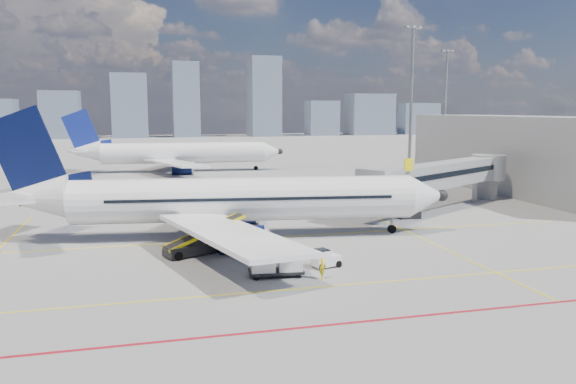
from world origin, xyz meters
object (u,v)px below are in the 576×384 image
at_px(main_aircraft, 226,200).
at_px(baggage_tug, 325,258).
at_px(belt_loader, 197,245).
at_px(second_aircraft, 175,153).
at_px(cargo_dolly, 276,260).
at_px(ramp_worker, 322,266).

bearing_deg(main_aircraft, baggage_tug, -55.99).
relative_size(main_aircraft, belt_loader, 5.83).
distance_m(main_aircraft, belt_loader, 6.37).
relative_size(second_aircraft, baggage_tug, 17.84).
xyz_separation_m(baggage_tug, belt_loader, (-8.31, 5.79, 0.07)).
bearing_deg(belt_loader, cargo_dolly, -79.46).
bearing_deg(cargo_dolly, ramp_worker, -19.63).
bearing_deg(baggage_tug, cargo_dolly, -178.47).
bearing_deg(ramp_worker, belt_loader, 46.25).
relative_size(main_aircraft, cargo_dolly, 10.39).
relative_size(baggage_tug, belt_loader, 0.32).
height_order(belt_loader, ramp_worker, belt_loader).
distance_m(main_aircraft, baggage_tug, 12.36).
bearing_deg(main_aircraft, cargo_dolly, -74.80).
relative_size(second_aircraft, ramp_worker, 22.92).
bearing_deg(main_aircraft, belt_loader, -112.66).
bearing_deg(second_aircraft, cargo_dolly, -83.45).
distance_m(main_aircraft, cargo_dolly, 12.30).
xyz_separation_m(main_aircraft, ramp_worker, (4.36, -13.30, -2.40)).
xyz_separation_m(cargo_dolly, ramp_worker, (2.78, -1.29, -0.25)).
distance_m(second_aircraft, belt_loader, 58.54).
height_order(second_aircraft, cargo_dolly, second_aircraft).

